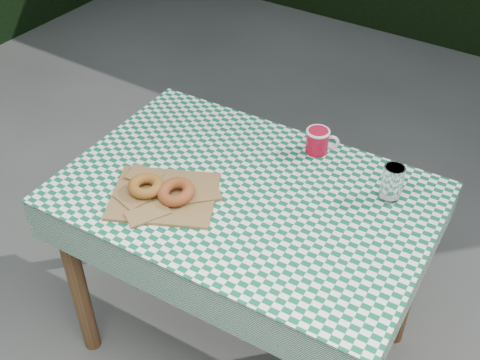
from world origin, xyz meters
The scene contains 8 objects.
ground centered at (0.00, 0.00, 0.00)m, with size 60.00×60.00×0.00m, color #484843.
table centered at (-0.06, 0.04, 0.38)m, with size 1.11×0.74×0.75m, color brown.
tablecloth centered at (-0.06, 0.04, 0.75)m, with size 1.13×0.76×0.01m, color #0D5533.
paper_bag centered at (-0.26, -0.12, 0.76)m, with size 0.31×0.25×0.02m, color olive.
bagel_front centered at (-0.31, -0.14, 0.79)m, with size 0.11×0.11×0.03m, color brown.
bagel_back centered at (-0.22, -0.11, 0.79)m, with size 0.11×0.11×0.04m, color #9C4B20.
coffee_mug centered at (0.02, 0.34, 0.80)m, with size 0.15×0.15×0.08m, color #AE0B24, non-canonical shape.
drinking_glass centered at (0.31, 0.25, 0.81)m, with size 0.06×0.06×0.12m, color white.
Camera 1 is at (0.69, -1.14, 1.95)m, focal length 44.92 mm.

